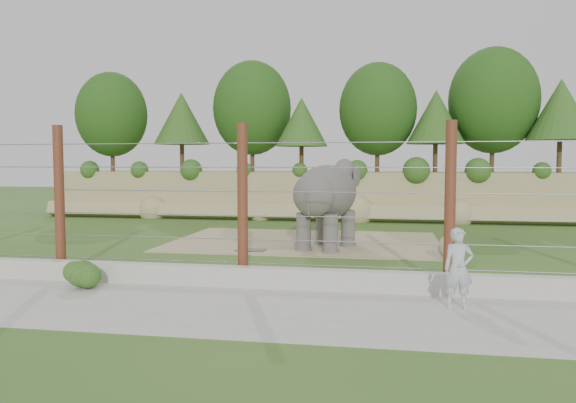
% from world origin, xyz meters
% --- Properties ---
extents(ground, '(90.00, 90.00, 0.00)m').
position_xyz_m(ground, '(0.00, 0.00, 0.00)').
color(ground, '#345B21').
rests_on(ground, ground).
extents(back_embankment, '(30.00, 5.52, 8.77)m').
position_xyz_m(back_embankment, '(0.59, 12.68, 3.97)').
color(back_embankment, tan).
rests_on(back_embankment, ground).
extents(dirt_patch, '(10.00, 7.00, 0.02)m').
position_xyz_m(dirt_patch, '(0.50, 3.00, 0.01)').
color(dirt_patch, tan).
rests_on(dirt_patch, ground).
extents(drain_grate, '(1.00, 0.60, 0.03)m').
position_xyz_m(drain_grate, '(-1.02, 0.42, 0.04)').
color(drain_grate, '#262628').
rests_on(drain_grate, dirt_patch).
extents(elephant, '(2.65, 4.10, 3.07)m').
position_xyz_m(elephant, '(1.47, 1.42, 1.53)').
color(elephant, '#57524E').
rests_on(elephant, ground).
extents(stone_ball, '(0.78, 0.78, 0.78)m').
position_xyz_m(stone_ball, '(5.50, -0.30, 0.41)').
color(stone_ball, gray).
rests_on(stone_ball, dirt_patch).
extents(retaining_wall, '(26.00, 0.35, 0.50)m').
position_xyz_m(retaining_wall, '(0.00, -5.00, 0.25)').
color(retaining_wall, '#B0AFA4').
rests_on(retaining_wall, ground).
extents(walkway, '(26.00, 4.00, 0.01)m').
position_xyz_m(walkway, '(0.00, -7.00, 0.01)').
color(walkway, '#B0AFA4').
rests_on(walkway, ground).
extents(barrier_fence, '(20.26, 0.26, 4.00)m').
position_xyz_m(barrier_fence, '(0.00, -4.50, 2.00)').
color(barrier_fence, '#58291C').
rests_on(barrier_fence, ground).
extents(walkway_shrub, '(0.69, 0.69, 0.69)m').
position_xyz_m(walkway_shrub, '(-3.61, -5.80, 0.36)').
color(walkway_shrub, '#264F16').
rests_on(walkway_shrub, walkway).
extents(zookeeper, '(0.66, 0.48, 1.67)m').
position_xyz_m(zookeeper, '(5.01, -6.19, 0.85)').
color(zookeeper, silver).
rests_on(zookeeper, walkway).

